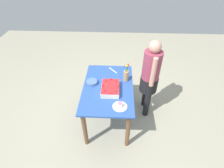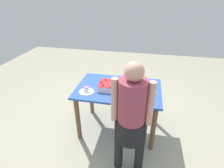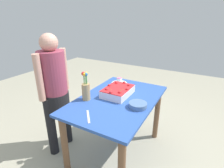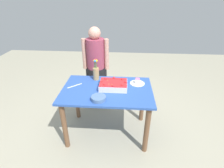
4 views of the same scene
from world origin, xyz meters
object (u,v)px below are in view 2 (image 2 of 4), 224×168
(person_standing, at_px, (131,116))
(serving_plate_with_slice, at_px, (87,91))
(sheet_cake, at_px, (112,86))
(fruit_bowl, at_px, (126,79))
(cake_knife, at_px, (151,93))
(flower_vase, at_px, (130,92))

(person_standing, bearing_deg, serving_plate_with_slice, 53.52)
(sheet_cake, bearing_deg, person_standing, -62.45)
(sheet_cake, xyz_separation_m, serving_plate_with_slice, (-0.34, -0.16, -0.03))
(fruit_bowl, bearing_deg, person_standing, -79.52)
(cake_knife, height_order, person_standing, person_standing)
(flower_vase, bearing_deg, sheet_cake, 138.18)
(fruit_bowl, bearing_deg, sheet_cake, -117.41)
(sheet_cake, relative_size, serving_plate_with_slice, 1.78)
(person_standing, bearing_deg, cake_knife, -18.14)
(cake_knife, height_order, fruit_bowl, fruit_bowl)
(serving_plate_with_slice, xyz_separation_m, fruit_bowl, (0.51, 0.47, 0.01))
(serving_plate_with_slice, bearing_deg, flower_vase, -8.70)
(cake_knife, xyz_separation_m, fruit_bowl, (-0.39, 0.34, 0.02))
(sheet_cake, relative_size, person_standing, 0.26)
(flower_vase, xyz_separation_m, person_standing, (0.07, -0.41, -0.05))
(sheet_cake, xyz_separation_m, flower_vase, (0.28, -0.25, 0.08))
(sheet_cake, height_order, cake_knife, sheet_cake)
(flower_vase, bearing_deg, cake_knife, 39.70)
(fruit_bowl, bearing_deg, flower_vase, -78.59)
(cake_knife, xyz_separation_m, person_standing, (-0.21, -0.65, 0.07))
(sheet_cake, relative_size, fruit_bowl, 2.03)
(serving_plate_with_slice, xyz_separation_m, flower_vase, (0.62, -0.10, 0.11))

